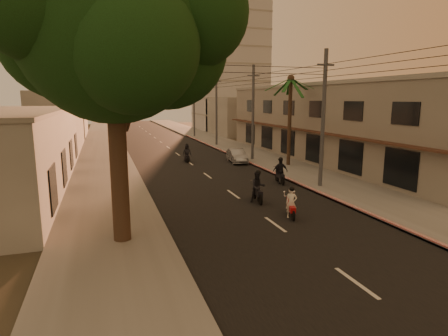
{
  "coord_description": "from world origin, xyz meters",
  "views": [
    {
      "loc": [
        -7.55,
        -13.35,
        5.88
      ],
      "look_at": [
        -0.48,
        8.38,
        1.64
      ],
      "focal_mm": 30.0,
      "sensor_mm": 36.0,
      "label": 1
    }
  ],
  "objects": [
    {
      "name": "ground",
      "position": [
        0.0,
        0.0,
        0.0
      ],
      "size": [
        160.0,
        160.0,
        0.0
      ],
      "primitive_type": "plane",
      "color": "#383023",
      "rests_on": "ground"
    },
    {
      "name": "parked_car",
      "position": [
        4.29,
        19.1,
        0.63
      ],
      "size": [
        2.25,
        4.15,
        1.26
      ],
      "primitive_type": "imported",
      "rotation": [
        0.0,
        0.0,
        -0.12
      ],
      "color": "gray",
      "rests_on": "ground"
    },
    {
      "name": "filler_right",
      "position": [
        14.0,
        45.0,
        3.0
      ],
      "size": [
        8.0,
        14.0,
        6.0
      ],
      "primitive_type": "cube",
      "color": "#9E9A8E",
      "rests_on": "ground"
    },
    {
      "name": "road",
      "position": [
        0.0,
        20.0,
        0.01
      ],
      "size": [
        10.0,
        140.0,
        0.02
      ],
      "primitive_type": "cube",
      "color": "black",
      "rests_on": "ground"
    },
    {
      "name": "broadleaf_tree",
      "position": [
        -6.61,
        2.14,
        8.48
      ],
      "size": [
        9.6,
        8.7,
        12.1
      ],
      "color": "black",
      "rests_on": "ground"
    },
    {
      "name": "filler_left_far",
      "position": [
        -14.0,
        52.0,
        3.5
      ],
      "size": [
        8.0,
        14.0,
        7.0
      ],
      "primitive_type": "cube",
      "color": "#9E9A8E",
      "rests_on": "ground"
    },
    {
      "name": "scooter_far_a",
      "position": [
        -0.12,
        20.74,
        0.8
      ],
      "size": [
        0.91,
        1.82,
        1.79
      ],
      "rotation": [
        0.0,
        0.0,
        -0.08
      ],
      "color": "black",
      "rests_on": "ground"
    },
    {
      "name": "scooter_red",
      "position": [
        1.22,
        2.74,
        0.73
      ],
      "size": [
        0.83,
        1.63,
        1.63
      ],
      "rotation": [
        0.0,
        0.0,
        -0.28
      ],
      "color": "black",
      "rests_on": "ground"
    },
    {
      "name": "sidewalk_right",
      "position": [
        7.5,
        20.0,
        0.06
      ],
      "size": [
        5.0,
        140.0,
        0.12
      ],
      "primitive_type": "cube",
      "color": "slate",
      "rests_on": "ground"
    },
    {
      "name": "curb_stripe",
      "position": [
        5.1,
        15.0,
        0.1
      ],
      "size": [
        0.2,
        60.0,
        0.2
      ],
      "primitive_type": "cube",
      "color": "#AF1B12",
      "rests_on": "ground"
    },
    {
      "name": "utility_poles",
      "position": [
        6.2,
        20.0,
        6.54
      ],
      "size": [
        1.2,
        48.26,
        9.0
      ],
      "color": "#38383A",
      "rests_on": "ground"
    },
    {
      "name": "scooter_mid_b",
      "position": [
        4.14,
        9.87,
        0.85
      ],
      "size": [
        1.18,
        1.91,
        1.89
      ],
      "rotation": [
        0.0,
        0.0,
        -0.16
      ],
      "color": "black",
      "rests_on": "ground"
    },
    {
      "name": "scooter_mid_a",
      "position": [
        0.76,
        5.92,
        0.87
      ],
      "size": [
        1.07,
        1.95,
        1.92
      ],
      "rotation": [
        0.0,
        0.0,
        -0.14
      ],
      "color": "black",
      "rests_on": "ground"
    },
    {
      "name": "shophouse_row",
      "position": [
        13.95,
        18.0,
        3.65
      ],
      "size": [
        8.8,
        34.2,
        7.3
      ],
      "color": "gray",
      "rests_on": "ground"
    },
    {
      "name": "distant_tower",
      "position": [
        16.0,
        56.0,
        14.0
      ],
      "size": [
        12.1,
        12.1,
        28.0
      ],
      "color": "#B7B5B2",
      "rests_on": "ground"
    },
    {
      "name": "filler_left_near",
      "position": [
        -14.0,
        34.0,
        2.2
      ],
      "size": [
        8.0,
        14.0,
        4.4
      ],
      "primitive_type": "cube",
      "color": "#9E9A8E",
      "rests_on": "ground"
    },
    {
      "name": "palm_tree",
      "position": [
        8.0,
        16.0,
        7.15
      ],
      "size": [
        5.0,
        5.0,
        8.2
      ],
      "color": "black",
      "rests_on": "ground"
    },
    {
      "name": "sidewalk_left",
      "position": [
        -7.5,
        20.0,
        0.06
      ],
      "size": [
        5.0,
        140.0,
        0.12
      ],
      "primitive_type": "cube",
      "color": "slate",
      "rests_on": "ground"
    }
  ]
}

